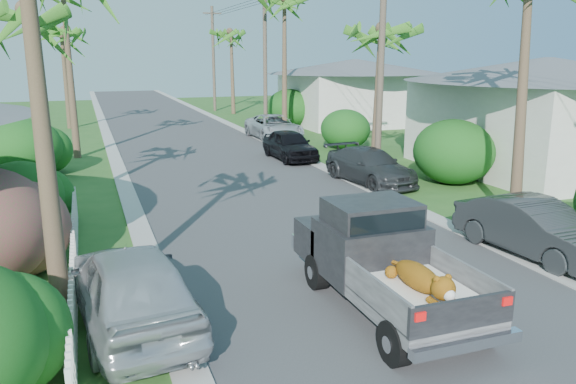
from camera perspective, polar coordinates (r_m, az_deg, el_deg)
name	(u,v)px	position (r m, az deg, el deg)	size (l,w,h in m)	color
ground	(457,356)	(10.16, 16.79, -15.65)	(120.00, 120.00, 0.00)	#2B5821
road	(189,142)	(32.82, -10.04, 4.99)	(8.00, 100.00, 0.02)	#38383A
curb_left	(111,146)	(32.37, -17.57, 4.48)	(0.60, 100.00, 0.06)	#A5A39E
curb_right	(260,138)	(33.81, -2.82, 5.47)	(0.60, 100.00, 0.06)	#A5A39E
pickup_truck	(377,255)	(11.38, 9.02, -6.35)	(1.98, 5.12, 2.06)	black
parked_car_rn	(534,229)	(15.21, 23.74, -3.44)	(1.48, 4.23, 1.39)	#2A2D2E
parked_car_rm	(370,166)	(22.11, 8.32, 2.59)	(1.86, 4.57, 1.33)	#2D3032
parked_car_rf	(290,145)	(26.88, 0.18, 4.79)	(1.66, 4.12, 1.40)	black
parked_car_rd	(274,127)	(33.47, -1.44, 6.58)	(2.37, 5.15, 1.43)	silver
parked_car_ln	(130,287)	(10.72, -15.73, -9.27)	(1.87, 4.64, 1.58)	#B4B7BC
palm_l_b	(30,11)	(19.06, -24.76, 16.34)	(4.40, 4.40, 7.40)	brown
palm_l_d	(61,31)	(41.02, -22.06, 14.96)	(4.40, 4.40, 7.70)	brown
palm_r_b	(380,29)	(25.13, 9.33, 16.00)	(4.40, 4.40, 7.20)	brown
palm_r_d	(231,32)	(48.53, -5.79, 15.87)	(4.40, 4.40, 8.00)	brown
shrub_l_c	(21,197)	(17.52, -25.50, -0.44)	(2.40, 2.64, 2.00)	#1B4C15
shrub_l_d	(23,148)	(25.37, -25.35, 4.07)	(3.20, 3.52, 2.40)	#1B4C15
shrub_r_b	(453,152)	(22.68, 16.45, 3.96)	(3.00, 3.30, 2.50)	#1B4C15
shrub_r_c	(345,129)	(30.21, 5.84, 6.38)	(2.60, 2.86, 2.10)	#1B4C15
shrub_r_d	(290,108)	(39.54, 0.17, 8.54)	(3.20, 3.52, 2.60)	#1B4C15
picket_fence	(74,261)	(13.23, -20.90, -6.56)	(0.10, 11.00, 1.00)	white
house_right_near	(543,119)	(26.66, 24.44, 6.79)	(8.00, 9.00, 4.80)	silver
house_right_far	(354,94)	(41.45, 6.77, 9.83)	(9.00, 8.00, 4.60)	silver
utility_pole_b	(381,63)	(22.87, 9.44, 12.85)	(1.60, 0.26, 9.00)	brown
utility_pole_c	(265,60)	(36.71, -2.34, 13.29)	(1.60, 0.26, 9.00)	brown
utility_pole_d	(213,58)	(51.20, -7.58, 13.31)	(1.60, 0.26, 9.00)	brown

